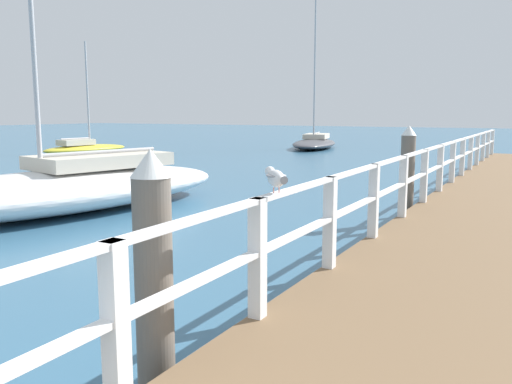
% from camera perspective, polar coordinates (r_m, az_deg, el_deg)
% --- Properties ---
extents(pier_deck, '(2.62, 24.63, 0.49)m').
position_cam_1_polar(pier_deck, '(12.13, 24.82, -1.46)').
color(pier_deck, brown).
rests_on(pier_deck, ground_plane).
extents(pier_railing, '(0.12, 23.15, 1.02)m').
position_cam_1_polar(pier_railing, '(12.16, 19.30, 3.04)').
color(pier_railing, white).
rests_on(pier_railing, pier_deck).
extents(dock_piling_near, '(0.29, 0.29, 1.95)m').
position_cam_1_polar(dock_piling_near, '(3.94, -10.97, -9.51)').
color(dock_piling_near, '#6B6056').
rests_on(dock_piling_near, ground_plane).
extents(dock_piling_far, '(0.29, 0.29, 1.95)m').
position_cam_1_polar(dock_piling_far, '(10.90, 16.03, 1.88)').
color(dock_piling_far, '#6B6056').
rests_on(dock_piling_far, ground_plane).
extents(seagull_foreground, '(0.37, 0.37, 0.21)m').
position_cam_1_polar(seagull_foreground, '(4.58, 2.15, 1.59)').
color(seagull_foreground, white).
rests_on(seagull_foreground, pier_railing).
extents(boat_0, '(3.97, 7.10, 8.73)m').
position_cam_1_polar(boat_0, '(32.72, 6.35, 5.35)').
color(boat_0, '#4C4C51').
rests_on(boat_0, ground_plane).
extents(boat_1, '(4.80, 8.96, 11.98)m').
position_cam_1_polar(boat_1, '(12.51, -20.12, 0.43)').
color(boat_1, white).
rests_on(boat_1, ground_plane).
extents(boat_2, '(2.41, 5.18, 5.90)m').
position_cam_1_polar(boat_2, '(29.98, -18.00, 4.60)').
color(boat_2, gold).
rests_on(boat_2, ground_plane).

